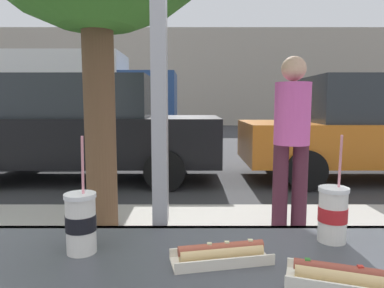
{
  "coord_description": "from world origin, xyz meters",
  "views": [
    {
      "loc": [
        0.11,
        -1.09,
        1.36
      ],
      "look_at": [
        0.12,
        2.21,
        0.97
      ],
      "focal_mm": 32.7,
      "sensor_mm": 36.0,
      "label": 1
    }
  ],
  "objects": [
    {
      "name": "hotdog_tray_far",
      "position": [
        0.18,
        -0.23,
        0.97
      ],
      "size": [
        0.27,
        0.14,
        0.05
      ],
      "color": "beige",
      "rests_on": "window_counter"
    },
    {
      "name": "box_truck",
      "position": [
        -3.8,
        10.74,
        1.62
      ],
      "size": [
        6.41,
        2.44,
        2.98
      ],
      "color": "silver",
      "rests_on": "ground"
    },
    {
      "name": "soda_cup_left",
      "position": [
        0.52,
        -0.09,
        1.03
      ],
      "size": [
        0.09,
        0.09,
        0.32
      ],
      "color": "silver",
      "rests_on": "window_counter"
    },
    {
      "name": "sidewalk_strip",
      "position": [
        0.0,
        1.6,
        0.07
      ],
      "size": [
        16.0,
        2.8,
        0.14
      ],
      "primitive_type": "cube",
      "color": "#B2ADA3",
      "rests_on": "ground"
    },
    {
      "name": "building_facade_far",
      "position": [
        0.0,
        20.48,
        2.87
      ],
      "size": [
        28.0,
        1.2,
        5.73
      ],
      "primitive_type": "cube",
      "color": "#A89E8E",
      "rests_on": "ground"
    },
    {
      "name": "soda_cup_right",
      "position": [
        -0.2,
        -0.17,
        1.04
      ],
      "size": [
        0.09,
        0.09,
        0.32
      ],
      "color": "silver",
      "rests_on": "window_counter"
    },
    {
      "name": "pedestrian",
      "position": [
        1.01,
        2.07,
        1.08
      ],
      "size": [
        0.32,
        0.32,
        1.63
      ],
      "color": "#421D2B",
      "rests_on": "sidewalk_strip"
    },
    {
      "name": "ground_plane",
      "position": [
        0.0,
        8.0,
        0.0
      ],
      "size": [
        60.0,
        60.0,
        0.0
      ],
      "primitive_type": "plane",
      "color": "#38383A"
    },
    {
      "name": "parked_car_orange",
      "position": [
        3.25,
        5.07,
        0.91
      ],
      "size": [
        4.38,
        1.92,
        1.82
      ],
      "color": "orange",
      "rests_on": "ground"
    },
    {
      "name": "parked_car_black",
      "position": [
        -1.79,
        5.07,
        0.91
      ],
      "size": [
        4.69,
        1.94,
        1.82
      ],
      "color": "black",
      "rests_on": "ground"
    },
    {
      "name": "hotdog_tray_near",
      "position": [
        0.46,
        -0.35,
        0.97
      ],
      "size": [
        0.29,
        0.18,
        0.05
      ],
      "color": "silver",
      "rests_on": "window_counter"
    }
  ]
}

